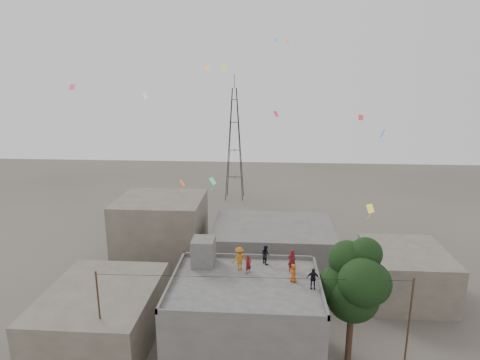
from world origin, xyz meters
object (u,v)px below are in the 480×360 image
Objects in this scene: tree at (356,283)px; transmission_tower at (235,144)px; stair_head_box at (203,252)px; person_dark_adult at (313,278)px; person_red_adult at (292,260)px.

transmission_tower is (-11.37, 39.40, 2.97)m from tree.
stair_head_box reaches higher than person_dark_adult.
person_dark_adult is at bearing 103.34° from person_red_adult.
tree is at bearing -73.91° from transmission_tower.
person_dark_adult is at bearing -78.24° from transmission_tower.
person_red_adult is (6.37, -0.57, -0.20)m from stair_head_box.
person_red_adult is at bearing 161.17° from tree.
person_red_adult is (7.17, -37.97, -2.17)m from transmission_tower.
person_dark_adult is at bearing -162.28° from tree.
transmission_tower is at bearing 102.58° from person_dark_adult.
person_red_adult reaches higher than person_dark_adult.
transmission_tower is at bearing 106.09° from tree.
stair_head_box is at bearing -88.77° from transmission_tower.
tree is 0.45× the size of transmission_tower.
person_dark_adult is (-2.97, -0.95, 0.70)m from tree.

